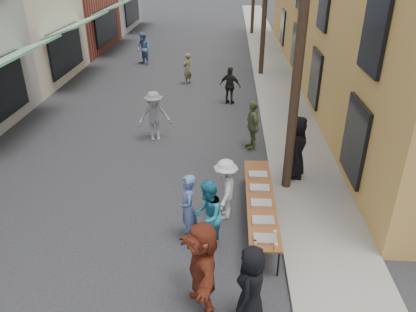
# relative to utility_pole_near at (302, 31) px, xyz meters

# --- Properties ---
(ground) EXTENTS (120.00, 120.00, 0.00)m
(ground) POSITION_rel_utility_pole_near_xyz_m (-4.30, -3.00, -4.50)
(ground) COLOR #28282B
(ground) RESTS_ON ground
(sidewalk) EXTENTS (2.20, 60.00, 0.10)m
(sidewalk) POSITION_rel_utility_pole_near_xyz_m (0.70, 12.00, -4.45)
(sidewalk) COLOR gray
(sidewalk) RESTS_ON ground
(utility_pole_near) EXTENTS (0.26, 0.26, 9.00)m
(utility_pole_near) POSITION_rel_utility_pole_near_xyz_m (0.00, 0.00, 0.00)
(utility_pole_near) COLOR #2D2116
(utility_pole_near) RESTS_ON ground
(serving_table) EXTENTS (0.70, 4.00, 0.75)m
(serving_table) POSITION_rel_utility_pole_near_xyz_m (-0.89, -1.74, -3.79)
(serving_table) COLOR #602D16
(serving_table) RESTS_ON ground
(catering_tray_sausage) EXTENTS (0.50, 0.33, 0.08)m
(catering_tray_sausage) POSITION_rel_utility_pole_near_xyz_m (-0.89, -3.39, -3.71)
(catering_tray_sausage) COLOR maroon
(catering_tray_sausage) RESTS_ON serving_table
(catering_tray_foil_b) EXTENTS (0.50, 0.33, 0.08)m
(catering_tray_foil_b) POSITION_rel_utility_pole_near_xyz_m (-0.89, -2.74, -3.71)
(catering_tray_foil_b) COLOR #B2B2B7
(catering_tray_foil_b) RESTS_ON serving_table
(catering_tray_buns) EXTENTS (0.50, 0.33, 0.08)m
(catering_tray_buns) POSITION_rel_utility_pole_near_xyz_m (-0.89, -2.04, -3.71)
(catering_tray_buns) COLOR tan
(catering_tray_buns) RESTS_ON serving_table
(catering_tray_foil_d) EXTENTS (0.50, 0.33, 0.08)m
(catering_tray_foil_d) POSITION_rel_utility_pole_near_xyz_m (-0.89, -1.34, -3.71)
(catering_tray_foil_d) COLOR #B2B2B7
(catering_tray_foil_d) RESTS_ON serving_table
(catering_tray_buns_end) EXTENTS (0.50, 0.33, 0.08)m
(catering_tray_buns_end) POSITION_rel_utility_pole_near_xyz_m (-0.89, -0.64, -3.71)
(catering_tray_buns_end) COLOR tan
(catering_tray_buns_end) RESTS_ON serving_table
(condiment_jar_a) EXTENTS (0.07, 0.07, 0.08)m
(condiment_jar_a) POSITION_rel_utility_pole_near_xyz_m (-1.11, -3.69, -3.71)
(condiment_jar_a) COLOR #A57F26
(condiment_jar_a) RESTS_ON serving_table
(condiment_jar_b) EXTENTS (0.07, 0.07, 0.08)m
(condiment_jar_b) POSITION_rel_utility_pole_near_xyz_m (-1.11, -3.59, -3.71)
(condiment_jar_b) COLOR #A57F26
(condiment_jar_b) RESTS_ON serving_table
(condiment_jar_c) EXTENTS (0.07, 0.07, 0.08)m
(condiment_jar_c) POSITION_rel_utility_pole_near_xyz_m (-1.11, -3.49, -3.71)
(condiment_jar_c) COLOR #A57F26
(condiment_jar_c) RESTS_ON serving_table
(cup_stack) EXTENTS (0.08, 0.08, 0.12)m
(cup_stack) POSITION_rel_utility_pole_near_xyz_m (-0.69, -3.64, -3.69)
(cup_stack) COLOR tan
(cup_stack) RESTS_ON serving_table
(guest_front_a) EXTENTS (0.77, 0.96, 1.70)m
(guest_front_a) POSITION_rel_utility_pole_near_xyz_m (-1.24, -4.81, -3.65)
(guest_front_a) COLOR black
(guest_front_a) RESTS_ON ground
(guest_front_b) EXTENTS (0.53, 0.70, 1.72)m
(guest_front_b) POSITION_rel_utility_pole_near_xyz_m (-2.63, -2.41, -3.64)
(guest_front_b) COLOR #536AA1
(guest_front_b) RESTS_ON ground
(guest_front_c) EXTENTS (0.77, 0.93, 1.76)m
(guest_front_c) POSITION_rel_utility_pole_near_xyz_m (-2.15, -2.73, -3.62)
(guest_front_c) COLOR teal
(guest_front_c) RESTS_ON ground
(guest_front_d) EXTENTS (0.74, 1.14, 1.66)m
(guest_front_d) POSITION_rel_utility_pole_near_xyz_m (-1.76, -1.50, -3.67)
(guest_front_d) COLOR silver
(guest_front_d) RESTS_ON ground
(guest_front_e) EXTENTS (0.68, 1.10, 1.75)m
(guest_front_e) POSITION_rel_utility_pole_near_xyz_m (-0.90, 2.67, -3.63)
(guest_front_e) COLOR #646D3F
(guest_front_e) RESTS_ON ground
(guest_queue_back) EXTENTS (1.06, 1.92, 1.97)m
(guest_queue_back) POSITION_rel_utility_pole_near_xyz_m (-2.16, -4.53, -3.51)
(guest_queue_back) COLOR maroon
(guest_queue_back) RESTS_ON ground
(server) EXTENTS (0.75, 1.03, 1.93)m
(server) POSITION_rel_utility_pole_near_xyz_m (0.28, 0.59, -3.43)
(server) COLOR black
(server) RESTS_ON sidewalk
(passerby_left) EXTENTS (1.33, 0.99, 1.83)m
(passerby_left) POSITION_rel_utility_pole_near_xyz_m (-4.40, 3.20, -3.58)
(passerby_left) COLOR gray
(passerby_left) RESTS_ON ground
(passerby_mid) EXTENTS (1.06, 0.73, 1.67)m
(passerby_mid) POSITION_rel_utility_pole_near_xyz_m (-1.69, 7.22, -3.66)
(passerby_mid) COLOR black
(passerby_mid) RESTS_ON ground
(passerby_right) EXTENTS (0.61, 0.69, 1.59)m
(passerby_right) POSITION_rel_utility_pole_near_xyz_m (-3.90, 10.11, -3.71)
(passerby_right) COLOR olive
(passerby_right) RESTS_ON ground
(passerby_far) EXTENTS (1.16, 1.14, 1.89)m
(passerby_far) POSITION_rel_utility_pole_near_xyz_m (-6.90, 13.87, -3.55)
(passerby_far) COLOR #5474A2
(passerby_far) RESTS_ON ground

